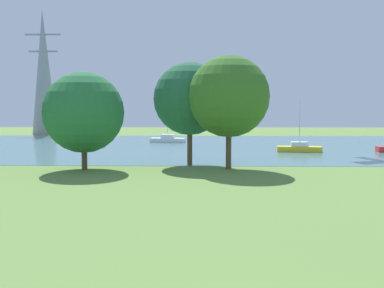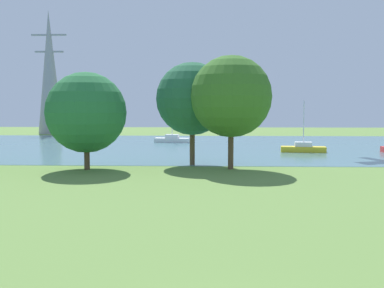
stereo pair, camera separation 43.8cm
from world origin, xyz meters
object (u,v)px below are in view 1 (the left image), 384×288
object	(u,v)px
tree_west_far	(84,113)
electricity_pylon	(44,72)
sailboat_yellow	(299,148)
tree_east_far	(190,99)
sailboat_white	(168,139)
tree_mid_shore	(229,97)

from	to	relation	value
tree_west_far	electricity_pylon	world-z (taller)	electricity_pylon
sailboat_yellow	tree_east_far	bearing A→B (deg)	-135.41
sailboat_yellow	tree_east_far	distance (m)	17.21
sailboat_white	tree_mid_shore	bearing A→B (deg)	-75.61
electricity_pylon	tree_west_far	bearing A→B (deg)	-67.96
tree_east_far	tree_mid_shore	xyz separation A→B (m)	(3.18, -2.60, 0.14)
tree_west_far	electricity_pylon	size ratio (longest dim) A/B	0.35
electricity_pylon	tree_east_far	bearing A→B (deg)	-58.28
tree_west_far	tree_east_far	xyz separation A→B (m)	(8.23, 3.34, 1.12)
tree_west_far	tree_east_far	world-z (taller)	tree_east_far
tree_west_far	electricity_pylon	bearing A→B (deg)	112.04
tree_west_far	tree_mid_shore	distance (m)	11.51
sailboat_white	tree_mid_shore	distance (m)	28.44
sailboat_white	tree_west_far	bearing A→B (deg)	-99.13
sailboat_yellow	electricity_pylon	distance (m)	52.79
sailboat_yellow	electricity_pylon	xyz separation A→B (m)	(-39.45, 33.40, 10.72)
electricity_pylon	sailboat_yellow	bearing A→B (deg)	-40.25
sailboat_yellow	tree_mid_shore	distance (m)	17.32
sailboat_yellow	electricity_pylon	bearing A→B (deg)	139.75
sailboat_yellow	electricity_pylon	world-z (taller)	electricity_pylon
sailboat_white	tree_west_far	xyz separation A→B (m)	(-4.47, -27.80, 4.06)
tree_mid_shore	sailboat_white	bearing A→B (deg)	104.39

